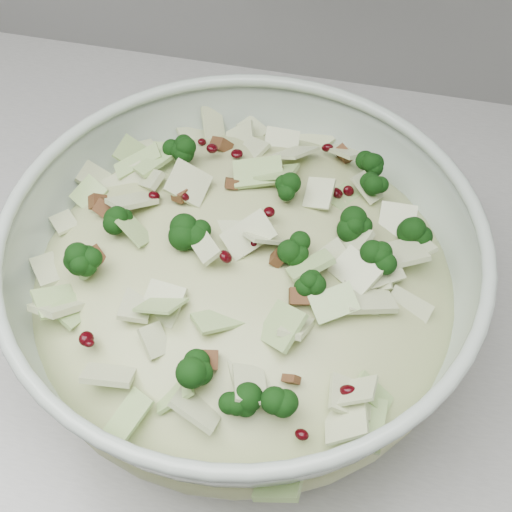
{
  "coord_description": "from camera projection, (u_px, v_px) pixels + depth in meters",
  "views": [
    {
      "loc": [
        -0.15,
        1.28,
        1.44
      ],
      "look_at": [
        -0.22,
        1.61,
        1.01
      ],
      "focal_mm": 50.0,
      "sensor_mm": 36.0,
      "label": 1
    }
  ],
  "objects": [
    {
      "name": "mixing_bowl",
      "position": [
        244.0,
        287.0,
        0.57
      ],
      "size": [
        0.44,
        0.44,
        0.15
      ],
      "rotation": [
        0.0,
        0.0,
        0.22
      ],
      "color": "#AEC0B0",
      "rests_on": "counter"
    },
    {
      "name": "salad",
      "position": [
        243.0,
        270.0,
        0.55
      ],
      "size": [
        0.36,
        0.36,
        0.15
      ],
      "rotation": [
        0.0,
        0.0,
        -0.05
      ],
      "color": "#B5C083",
      "rests_on": "mixing_bowl"
    },
    {
      "name": "counter",
      "position": [
        419.0,
        472.0,
        1.02
      ],
      "size": [
        3.6,
        0.6,
        0.9
      ],
      "primitive_type": "cube",
      "color": "#B6B6B1",
      "rests_on": "floor"
    }
  ]
}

